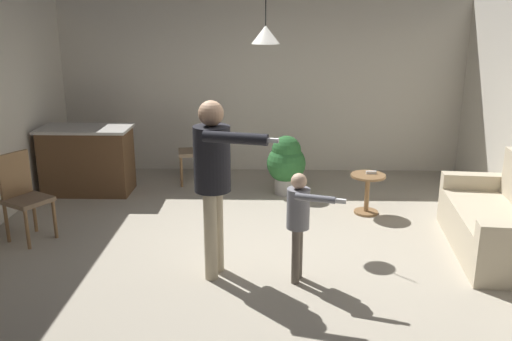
# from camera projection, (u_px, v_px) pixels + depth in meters

# --- Properties ---
(ground) EXTENTS (7.68, 7.68, 0.00)m
(ground) POSITION_uv_depth(u_px,v_px,m) (257.00, 251.00, 5.85)
(ground) COLOR #B2A893
(wall_back) EXTENTS (6.40, 0.10, 2.70)m
(wall_back) POSITION_uv_depth(u_px,v_px,m) (262.00, 87.00, 8.54)
(wall_back) COLOR silver
(wall_back) RESTS_ON ground
(couch_floral) EXTENTS (1.03, 1.88, 1.00)m
(couch_floral) POSITION_uv_depth(u_px,v_px,m) (502.00, 223.00, 5.76)
(couch_floral) COLOR beige
(couch_floral) RESTS_ON ground
(kitchen_counter) EXTENTS (1.26, 0.66, 0.95)m
(kitchen_counter) POSITION_uv_depth(u_px,v_px,m) (87.00, 160.00, 7.63)
(kitchen_counter) COLOR brown
(kitchen_counter) RESTS_ON ground
(side_table_by_couch) EXTENTS (0.44, 0.44, 0.52)m
(side_table_by_couch) POSITION_uv_depth(u_px,v_px,m) (367.00, 189.00, 6.87)
(side_table_by_couch) COLOR olive
(side_table_by_couch) RESTS_ON ground
(person_adult) EXTENTS (0.79, 0.63, 1.73)m
(person_adult) POSITION_uv_depth(u_px,v_px,m) (214.00, 170.00, 5.04)
(person_adult) COLOR tan
(person_adult) RESTS_ON ground
(person_child) EXTENTS (0.52, 0.42, 1.08)m
(person_child) POSITION_uv_depth(u_px,v_px,m) (299.00, 215.00, 5.03)
(person_child) COLOR #60564C
(person_child) RESTS_ON ground
(dining_chair_by_counter) EXTENTS (0.49, 0.49, 1.00)m
(dining_chair_by_counter) POSITION_uv_depth(u_px,v_px,m) (198.00, 147.00, 8.06)
(dining_chair_by_counter) COLOR olive
(dining_chair_by_counter) RESTS_ON ground
(dining_chair_near_wall) EXTENTS (0.57, 0.57, 1.00)m
(dining_chair_near_wall) POSITION_uv_depth(u_px,v_px,m) (23.00, 193.00, 6.03)
(dining_chair_near_wall) COLOR olive
(dining_chair_near_wall) RESTS_ON ground
(potted_plant_corner) EXTENTS (0.55, 0.55, 0.84)m
(potted_plant_corner) POSITION_uv_depth(u_px,v_px,m) (286.00, 162.00, 7.59)
(potted_plant_corner) COLOR #B7B2AD
(potted_plant_corner) RESTS_ON ground
(spare_remote_on_table) EXTENTS (0.13, 0.04, 0.04)m
(spare_remote_on_table) POSITION_uv_depth(u_px,v_px,m) (371.00, 172.00, 6.84)
(spare_remote_on_table) COLOR white
(spare_remote_on_table) RESTS_ON side_table_by_couch
(ceiling_light_pendant) EXTENTS (0.32, 0.32, 0.55)m
(ceiling_light_pendant) POSITION_uv_depth(u_px,v_px,m) (266.00, 35.00, 6.00)
(ceiling_light_pendant) COLOR silver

